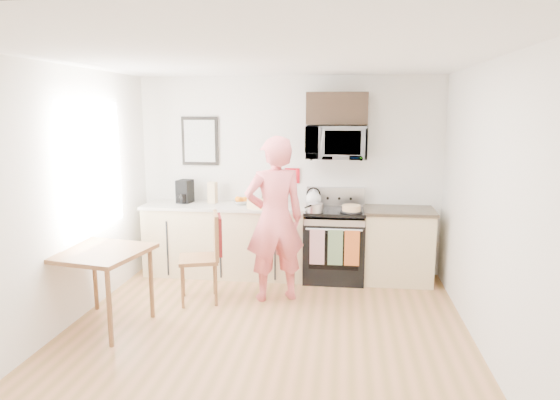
# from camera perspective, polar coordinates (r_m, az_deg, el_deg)

# --- Properties ---
(floor) EXTENTS (4.60, 4.60, 0.00)m
(floor) POSITION_cam_1_polar(r_m,az_deg,el_deg) (4.84, -2.25, -16.30)
(floor) COLOR olive
(floor) RESTS_ON ground
(back_wall) EXTENTS (4.00, 0.04, 2.60)m
(back_wall) POSITION_cam_1_polar(r_m,az_deg,el_deg) (6.66, 0.99, 2.82)
(back_wall) COLOR white
(back_wall) RESTS_ON floor
(front_wall) EXTENTS (4.00, 0.04, 2.60)m
(front_wall) POSITION_cam_1_polar(r_m,az_deg,el_deg) (2.27, -12.49, -12.35)
(front_wall) COLOR white
(front_wall) RESTS_ON floor
(left_wall) EXTENTS (0.04, 4.60, 2.60)m
(left_wall) POSITION_cam_1_polar(r_m,az_deg,el_deg) (5.14, -24.91, -0.37)
(left_wall) COLOR white
(left_wall) RESTS_ON floor
(right_wall) EXTENTS (0.04, 4.60, 2.60)m
(right_wall) POSITION_cam_1_polar(r_m,az_deg,el_deg) (4.53, 23.43, -1.58)
(right_wall) COLOR white
(right_wall) RESTS_ON floor
(ceiling) EXTENTS (4.00, 4.60, 0.04)m
(ceiling) POSITION_cam_1_polar(r_m,az_deg,el_deg) (4.35, -2.50, 16.01)
(ceiling) COLOR white
(ceiling) RESTS_ON back_wall
(window) EXTENTS (0.06, 1.40, 1.50)m
(window) POSITION_cam_1_polar(r_m,az_deg,el_deg) (5.77, -20.58, 3.51)
(window) COLOR white
(window) RESTS_ON left_wall
(cabinet_left) EXTENTS (2.10, 0.60, 0.90)m
(cabinet_left) POSITION_cam_1_polar(r_m,az_deg,el_deg) (6.68, -6.19, -4.67)
(cabinet_left) COLOR #CFBC84
(cabinet_left) RESTS_ON floor
(countertop_left) EXTENTS (2.14, 0.64, 0.04)m
(countertop_left) POSITION_cam_1_polar(r_m,az_deg,el_deg) (6.57, -6.27, -0.70)
(countertop_left) COLOR beige
(countertop_left) RESTS_ON cabinet_left
(cabinet_right) EXTENTS (0.84, 0.60, 0.90)m
(cabinet_right) POSITION_cam_1_polar(r_m,az_deg,el_deg) (6.53, 13.28, -5.22)
(cabinet_right) COLOR #CFBC84
(cabinet_right) RESTS_ON floor
(countertop_right) EXTENTS (0.88, 0.64, 0.04)m
(countertop_right) POSITION_cam_1_polar(r_m,az_deg,el_deg) (6.42, 13.45, -1.18)
(countertop_right) COLOR black
(countertop_right) RESTS_ON cabinet_right
(range) EXTENTS (0.76, 0.70, 1.16)m
(range) POSITION_cam_1_polar(r_m,az_deg,el_deg) (6.48, 6.21, -5.26)
(range) COLOR black
(range) RESTS_ON floor
(microwave) EXTENTS (0.76, 0.51, 0.42)m
(microwave) POSITION_cam_1_polar(r_m,az_deg,el_deg) (6.36, 6.46, 6.57)
(microwave) COLOR #A7A8AC
(microwave) RESTS_ON back_wall
(upper_cabinet) EXTENTS (0.76, 0.35, 0.40)m
(upper_cabinet) POSITION_cam_1_polar(r_m,az_deg,el_deg) (6.39, 6.54, 10.35)
(upper_cabinet) COLOR black
(upper_cabinet) RESTS_ON back_wall
(wall_art) EXTENTS (0.50, 0.04, 0.65)m
(wall_art) POSITION_cam_1_polar(r_m,az_deg,el_deg) (6.84, -9.14, 6.67)
(wall_art) COLOR black
(wall_art) RESTS_ON back_wall
(wall_trivet) EXTENTS (0.20, 0.02, 0.20)m
(wall_trivet) POSITION_cam_1_polar(r_m,az_deg,el_deg) (6.64, 1.40, 2.80)
(wall_trivet) COLOR #B20F1B
(wall_trivet) RESTS_ON back_wall
(person) EXTENTS (0.81, 0.68, 1.89)m
(person) POSITION_cam_1_polar(r_m,az_deg,el_deg) (5.65, -0.60, -2.22)
(person) COLOR #DD3D43
(person) RESTS_ON floor
(dining_table) EXTENTS (0.86, 0.86, 0.80)m
(dining_table) POSITION_cam_1_polar(r_m,az_deg,el_deg) (5.28, -19.94, -6.39)
(dining_table) COLOR brown
(dining_table) RESTS_ON floor
(chair) EXTENTS (0.58, 0.54, 1.02)m
(chair) POSITION_cam_1_polar(r_m,az_deg,el_deg) (5.72, -7.89, -5.08)
(chair) COLOR brown
(chair) RESTS_ON floor
(knife_block) EXTENTS (0.17, 0.19, 0.24)m
(knife_block) POSITION_cam_1_polar(r_m,az_deg,el_deg) (6.62, -1.45, 0.68)
(knife_block) COLOR brown
(knife_block) RESTS_ON countertop_left
(utensil_crock) EXTENTS (0.13, 0.13, 0.38)m
(utensil_crock) POSITION_cam_1_polar(r_m,az_deg,el_deg) (6.56, -0.80, 0.87)
(utensil_crock) COLOR #B20F1B
(utensil_crock) RESTS_ON countertop_left
(fruit_bowl) EXTENTS (0.28, 0.28, 0.10)m
(fruit_bowl) POSITION_cam_1_polar(r_m,az_deg,el_deg) (6.56, -4.49, -0.16)
(fruit_bowl) COLOR white
(fruit_bowl) RESTS_ON countertop_left
(milk_carton) EXTENTS (0.12, 0.12, 0.28)m
(milk_carton) POSITION_cam_1_polar(r_m,az_deg,el_deg) (6.69, -7.71, 0.86)
(milk_carton) COLOR tan
(milk_carton) RESTS_ON countertop_left
(coffee_maker) EXTENTS (0.21, 0.27, 0.31)m
(coffee_maker) POSITION_cam_1_polar(r_m,az_deg,el_deg) (6.76, -10.84, 0.89)
(coffee_maker) COLOR black
(coffee_maker) RESTS_ON countertop_left
(bread_bag) EXTENTS (0.35, 0.28, 0.12)m
(bread_bag) POSITION_cam_1_polar(r_m,az_deg,el_deg) (6.24, -2.25, -0.49)
(bread_bag) COLOR tan
(bread_bag) RESTS_ON countertop_left
(cake) EXTENTS (0.27, 0.27, 0.09)m
(cake) POSITION_cam_1_polar(r_m,az_deg,el_deg) (6.17, 8.16, -1.01)
(cake) COLOR black
(cake) RESTS_ON range
(kettle) EXTENTS (0.21, 0.21, 0.26)m
(kettle) POSITION_cam_1_polar(r_m,az_deg,el_deg) (6.43, 3.83, 0.15)
(kettle) COLOR white
(kettle) RESTS_ON range
(pot) EXTENTS (0.22, 0.36, 0.11)m
(pot) POSITION_cam_1_polar(r_m,az_deg,el_deg) (6.14, 3.98, -0.87)
(pot) COLOR #A7A8AC
(pot) RESTS_ON range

